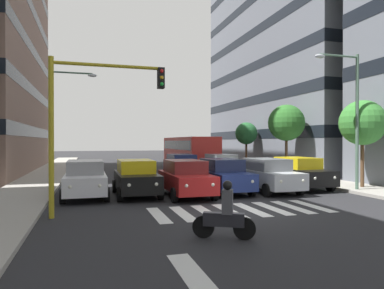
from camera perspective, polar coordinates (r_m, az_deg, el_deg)
ground_plane at (r=13.65m, az=7.84°, el=-10.54°), size 180.00×180.00×0.00m
building_left_block_0 at (r=40.56m, az=17.40°, el=18.21°), size 11.97×23.28×29.96m
crosswalk_markings at (r=13.65m, az=7.84°, el=-10.52°), size 6.75×2.80×0.01m
lane_arrow_1 at (r=7.46m, az=-0.27°, el=-19.95°), size 0.50×2.20×0.01m
car_0 at (r=20.44m, az=17.02°, el=-4.38°), size 2.02×4.44×1.72m
car_1 at (r=18.62m, az=12.28°, el=-4.84°), size 2.02×4.44×1.72m
car_2 at (r=17.95m, az=4.99°, el=-5.03°), size 2.02×4.44×1.72m
car_3 at (r=16.71m, az=-1.07°, el=-5.44°), size 2.02×4.44×1.72m
car_4 at (r=17.10m, az=-9.11°, el=-5.31°), size 2.02×4.44×1.72m
car_5 at (r=17.09m, az=-16.96°, el=-5.33°), size 2.02×4.44×1.72m
car_row2_0 at (r=24.68m, az=4.85°, el=-3.53°), size 2.02×4.44×1.72m
car_row2_1 at (r=24.53m, az=-1.68°, el=-3.55°), size 2.02×4.44×1.72m
bus_behind_traffic at (r=32.47m, az=-0.52°, el=-0.85°), size 2.78×10.50×3.00m
motorcycle_with_rider at (r=9.59m, az=5.38°, el=-11.33°), size 1.56×0.86×1.57m
traffic_light_gantry at (r=12.78m, az=-16.92°, el=5.24°), size 4.00×0.36×5.50m
street_lamp_left at (r=19.72m, az=24.40°, el=5.59°), size 2.61×0.28×6.94m
street_lamp_right at (r=22.62m, az=-20.94°, el=4.79°), size 2.81×0.28×6.79m
street_tree_0 at (r=21.15m, az=26.00°, el=3.17°), size 2.45×2.45×4.71m
street_tree_1 at (r=26.67m, az=15.11°, el=3.41°), size 2.67×2.67×5.18m
street_tree_2 at (r=33.50m, az=8.83°, el=1.77°), size 2.09×2.09×4.29m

